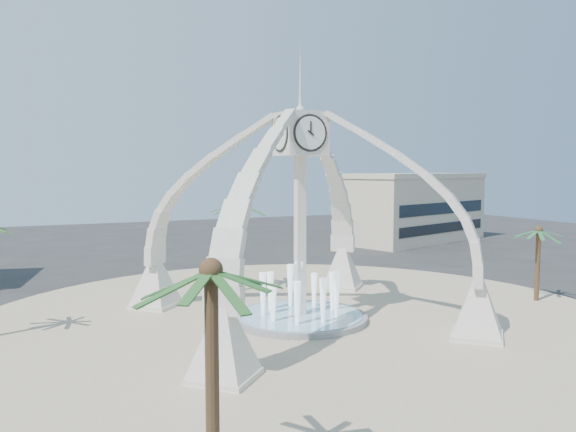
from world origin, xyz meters
name	(u,v)px	position (x,y,z in m)	size (l,w,h in m)	color
ground	(300,321)	(0.00, 0.00, 0.00)	(140.00, 140.00, 0.00)	#282828
plaza	(300,321)	(0.00, 0.00, 0.03)	(40.00, 40.00, 0.06)	#BCA78C
clock_tower	(300,213)	(0.00, 0.00, 6.49)	(17.94, 17.94, 16.30)	silver
fountain	(300,317)	(0.00, 0.00, 0.29)	(8.00, 8.00, 3.62)	#99999C
building_ne	(416,207)	(30.00, 28.00, 4.31)	(21.87, 14.17, 8.60)	beige
palm_east	(539,231)	(17.02, -2.19, 4.85)	(3.70, 3.70, 5.57)	brown
palm_north	(239,205)	(-0.40, 9.37, 6.42)	(5.30, 5.30, 7.29)	brown
palm_south	(211,274)	(-10.01, -14.96, 6.17)	(4.77, 4.77, 7.05)	brown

